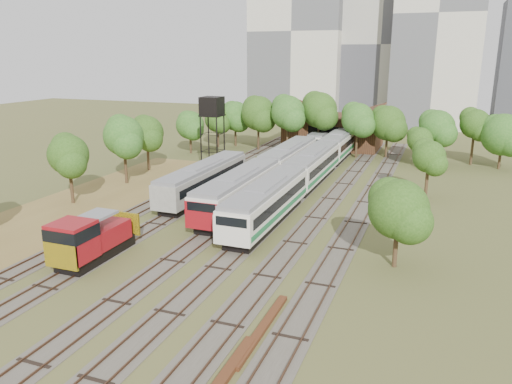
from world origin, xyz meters
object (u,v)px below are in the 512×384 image
at_px(shunter_locomotive, 88,240).
at_px(railcar_red_set, 267,174).
at_px(water_tower, 212,108).
at_px(railcar_green_set, 313,166).

bearing_deg(shunter_locomotive, railcar_red_set, 76.48).
relative_size(shunter_locomotive, water_tower, 0.80).
xyz_separation_m(railcar_red_set, shunter_locomotive, (-6.00, -24.96, -0.28)).
height_order(railcar_green_set, shunter_locomotive, railcar_green_set).
bearing_deg(water_tower, railcar_red_set, -39.31).
bearing_deg(railcar_green_set, shunter_locomotive, -107.83).
bearing_deg(railcar_green_set, railcar_red_set, -123.08).
bearing_deg(shunter_locomotive, railcar_green_set, 72.17).
xyz_separation_m(shunter_locomotive, water_tower, (-5.68, 34.52, 6.64)).
distance_m(railcar_red_set, shunter_locomotive, 25.67).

